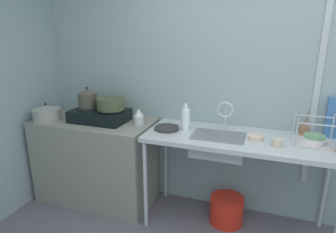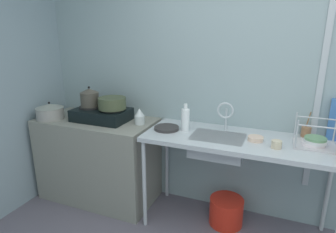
% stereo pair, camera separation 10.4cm
% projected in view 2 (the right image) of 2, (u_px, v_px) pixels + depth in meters
% --- Properties ---
extents(wall_back, '(5.40, 0.10, 2.75)m').
position_uv_depth(wall_back, '(267.00, 78.00, 2.52)').
color(wall_back, '#8FA4A7').
rests_on(wall_back, ground).
extents(wall_metal_strip, '(0.05, 0.01, 2.20)m').
position_uv_depth(wall_metal_strip, '(323.00, 65.00, 2.27)').
color(wall_metal_strip, '#B6BEC4').
extents(counter_concrete, '(1.23, 0.63, 0.90)m').
position_uv_depth(counter_concrete, '(99.00, 159.00, 3.04)').
color(counter_concrete, gray).
rests_on(counter_concrete, ground).
extents(counter_sink, '(1.64, 0.63, 0.90)m').
position_uv_depth(counter_sink, '(238.00, 145.00, 2.40)').
color(counter_sink, '#B6BEC4').
rests_on(counter_sink, ground).
extents(stove, '(0.56, 0.36, 0.14)m').
position_uv_depth(stove, '(102.00, 114.00, 2.87)').
color(stove, black).
rests_on(stove, counter_concrete).
extents(pot_on_left_burner, '(0.19, 0.19, 0.21)m').
position_uv_depth(pot_on_left_burner, '(90.00, 97.00, 2.87)').
color(pot_on_left_burner, '#444037').
rests_on(pot_on_left_burner, stove).
extents(pot_on_right_burner, '(0.28, 0.28, 0.11)m').
position_uv_depth(pot_on_right_burner, '(112.00, 103.00, 2.78)').
color(pot_on_right_burner, '#424C31').
rests_on(pot_on_right_burner, stove).
extents(pot_beside_stove, '(0.28, 0.28, 0.18)m').
position_uv_depth(pot_beside_stove, '(50.00, 111.00, 2.91)').
color(pot_beside_stove, gray).
rests_on(pot_beside_stove, counter_concrete).
extents(percolator, '(0.10, 0.10, 0.16)m').
position_uv_depth(percolator, '(139.00, 116.00, 2.74)').
color(percolator, silver).
rests_on(percolator, counter_concrete).
extents(sink_basin, '(0.46, 0.33, 0.17)m').
position_uv_depth(sink_basin, '(217.00, 146.00, 2.45)').
color(sink_basin, '#B6BEC4').
rests_on(sink_basin, counter_sink).
extents(faucet, '(0.15, 0.08, 0.28)m').
position_uv_depth(faucet, '(225.00, 112.00, 2.49)').
color(faucet, '#B6BEC4').
rests_on(faucet, counter_sink).
extents(frying_pan, '(0.23, 0.23, 0.03)m').
position_uv_depth(frying_pan, '(167.00, 128.00, 2.60)').
color(frying_pan, '#312E2E').
rests_on(frying_pan, counter_sink).
extents(dish_rack, '(0.31, 0.26, 0.23)m').
position_uv_depth(dish_rack, '(315.00, 142.00, 2.20)').
color(dish_rack, '#B1B7BD').
rests_on(dish_rack, counter_sink).
extents(cup_by_rack, '(0.08, 0.08, 0.06)m').
position_uv_depth(cup_by_rack, '(277.00, 144.00, 2.17)').
color(cup_by_rack, beige).
rests_on(cup_by_rack, counter_sink).
extents(small_bowl_on_drainboard, '(0.13, 0.13, 0.04)m').
position_uv_depth(small_bowl_on_drainboard, '(256.00, 139.00, 2.32)').
color(small_bowl_on_drainboard, beige).
rests_on(small_bowl_on_drainboard, counter_sink).
extents(bottle_by_sink, '(0.08, 0.08, 0.25)m').
position_uv_depth(bottle_by_sink, '(185.00, 119.00, 2.54)').
color(bottle_by_sink, white).
rests_on(bottle_by_sink, counter_sink).
extents(utensil_jar, '(0.08, 0.08, 0.22)m').
position_uv_depth(utensil_jar, '(306.00, 132.00, 2.41)').
color(utensil_jar, '#9C6D4A').
rests_on(utensil_jar, counter_sink).
extents(bucket_on_floor, '(0.32, 0.32, 0.26)m').
position_uv_depth(bucket_on_floor, '(226.00, 211.00, 2.66)').
color(bucket_on_floor, red).
rests_on(bucket_on_floor, ground).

